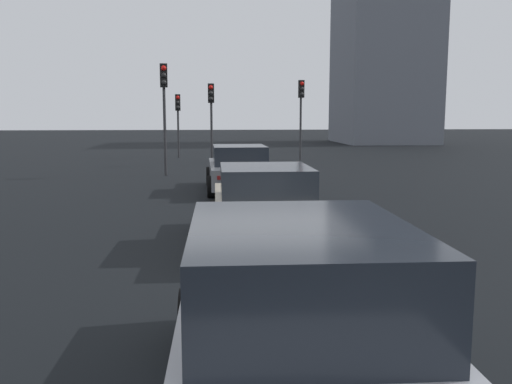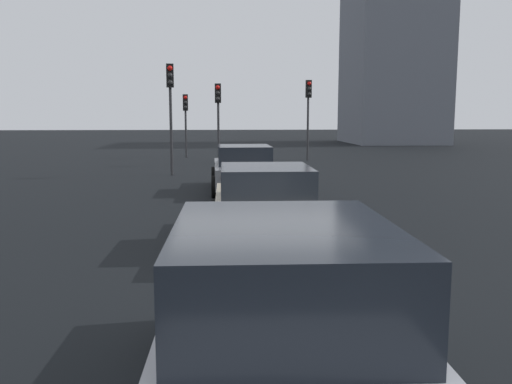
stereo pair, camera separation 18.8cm
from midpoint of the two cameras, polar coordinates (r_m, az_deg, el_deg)
The scene contains 9 objects.
ground_plane at distance 8.07m, azimuth 0.32°, elevation -9.88°, with size 160.00×160.00×0.20m, color black.
car_grey_lead at distance 17.15m, azimuth -2.09°, elevation 2.44°, with size 4.47×2.09×1.44m.
car_beige_second at distance 10.02m, azimuth 0.36°, elevation -1.54°, with size 4.27×2.06×1.47m.
car_silver_third at distance 4.22m, azimuth 2.92°, elevation -14.36°, with size 4.63×2.02×1.64m.
traffic_light_near_left at distance 21.76m, azimuth -9.84°, elevation 9.88°, with size 0.33×0.30×4.34m.
traffic_light_near_right at distance 28.80m, azimuth 4.56°, elevation 9.26°, with size 0.33×0.30×4.17m.
traffic_light_far_left at distance 26.17m, azimuth -4.92°, elevation 8.90°, with size 0.32×0.30×3.85m.
traffic_light_far_right at distance 30.82m, azimuth -8.35°, elevation 8.28°, with size 0.32×0.30×3.51m.
building_facade_left at distance 48.69m, azimuth 13.11°, elevation 13.86°, with size 9.04×7.27×14.92m, color slate.
Camera 1 is at (-7.64, 0.79, 2.39)m, focal length 38.23 mm.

